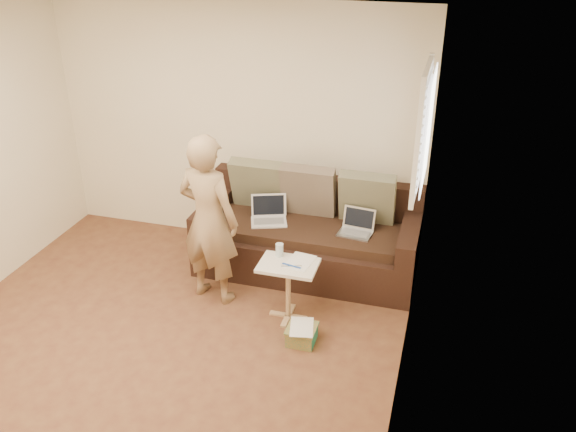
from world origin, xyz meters
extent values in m
plane|color=#542C1F|center=(0.00, 0.00, 0.00)|extent=(4.50, 4.50, 0.00)
plane|color=white|center=(0.00, 0.00, 2.60)|extent=(4.50, 4.50, 0.00)
plane|color=beige|center=(0.00, 2.25, 1.30)|extent=(4.00, 0.00, 4.00)
plane|color=beige|center=(2.00, 0.00, 1.30)|extent=(0.00, 4.50, 4.50)
imported|color=olive|center=(0.15, 1.05, 0.82)|extent=(0.67, 0.52, 1.64)
camera|label=1|loc=(2.17, -3.40, 3.31)|focal=37.46mm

